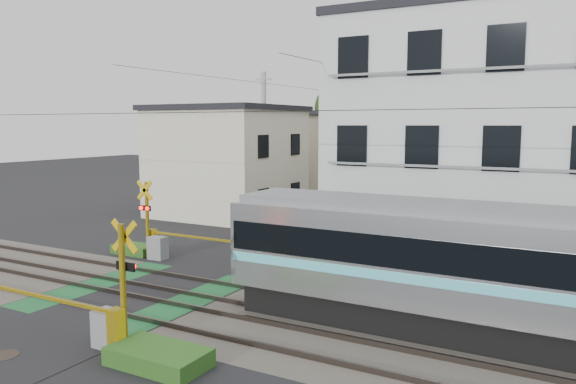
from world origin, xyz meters
The scene contains 12 objects.
ground centered at (0.00, 0.00, 0.00)m, with size 120.00×120.00×0.00m, color black.
track_bed centered at (0.00, 0.00, 0.04)m, with size 120.00×120.00×0.14m.
crossing_signal_near centered at (2.59, -3.65, 0.71)m, with size 4.74×0.65×3.09m.
crossing_signal_far centered at (-2.59, 3.65, 0.71)m, with size 4.74×0.65×3.09m.
apartment_block centered at (8.50, 9.49, 4.66)m, with size 10.20×8.36×9.30m.
houses_row centered at (0.25, 25.92, 3.24)m, with size 22.07×31.35×6.80m.
tree_hill centered at (-0.80, 48.22, 5.69)m, with size 40.00×13.34×11.89m.
catenary centered at (6.00, 0.03, 3.70)m, with size 60.00×5.04×7.00m.
utility_poles centered at (-1.05, 23.01, 4.08)m, with size 7.90×42.00×8.00m.
pedestrian centered at (0.32, 32.76, 0.75)m, with size 0.55×0.36×1.50m, color #2E2E39.
manhole_cover centered at (0.76, -5.13, 0.01)m, with size 0.67×0.67×0.02m, color #2D261E.
weed_patches centered at (1.76, -0.09, 0.18)m, with size 10.25×8.80×0.40m.
Camera 1 is at (12.35, -12.64, 5.22)m, focal length 35.00 mm.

